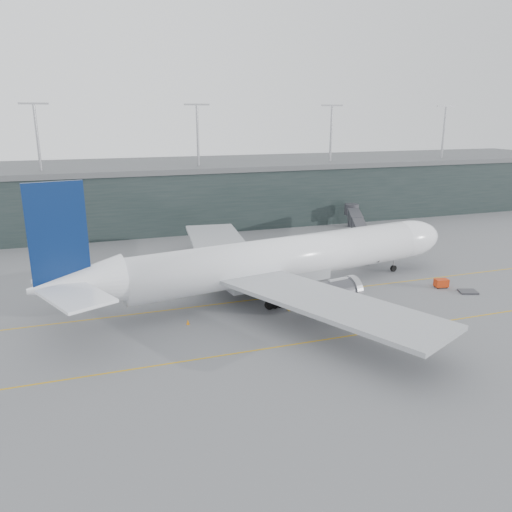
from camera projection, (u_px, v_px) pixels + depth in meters
name	position (u px, v px, depth m)	size (l,w,h in m)	color
ground	(236.00, 292.00, 78.46)	(320.00, 320.00, 0.00)	slate
taxiline_a	(244.00, 301.00, 74.81)	(160.00, 0.25, 0.02)	#C09012
taxiline_b	(283.00, 346.00, 60.23)	(160.00, 0.25, 0.02)	#C09012
taxiline_lead_main	(232.00, 256.00, 98.22)	(0.25, 60.00, 0.02)	#C09012
terminal	(172.00, 192.00, 129.22)	(240.00, 36.00, 29.00)	black
main_aircraft	(279.00, 260.00, 76.55)	(68.97, 64.07, 19.38)	white
jet_bridge	(346.00, 227.00, 104.60)	(18.04, 44.25, 5.68)	#2F2F34
gse_cart	(441.00, 283.00, 80.41)	(2.26, 1.62, 1.43)	#BB2F0D
baggage_dolly	(468.00, 292.00, 78.31)	(2.71, 2.16, 0.27)	#333338
uld_a	(186.00, 273.00, 84.68)	(2.57, 2.31, 1.93)	#3D3E43
uld_b	(204.00, 267.00, 88.34)	(2.48, 2.28, 1.82)	#3D3E43
uld_c	(224.00, 270.00, 87.01)	(2.10, 1.87, 1.61)	#3D3E43
cone_nose	(442.00, 283.00, 81.50)	(0.48, 0.48, 0.76)	#D45D0B
cone_wing_stbd	(345.00, 325.00, 65.29)	(0.43, 0.43, 0.69)	#F25A0D
cone_wing_port	(278.00, 267.00, 90.29)	(0.50, 0.50, 0.79)	#FC570E
cone_tail	(188.00, 322.00, 66.37)	(0.44, 0.44, 0.70)	orange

